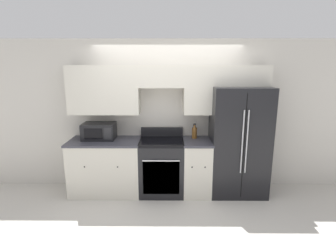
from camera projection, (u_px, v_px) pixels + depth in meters
The scene contains 8 objects.
ground_plane at pixel (168, 201), 4.29m from camera, with size 12.00×12.00×0.00m, color beige.
wall_back at pixel (168, 105), 4.53m from camera, with size 8.00×0.39×2.60m.
lower_cabinets_left at pixel (106, 166), 4.50m from camera, with size 1.20×0.64×0.94m.
lower_cabinets_right at pixel (196, 167), 4.49m from camera, with size 0.48×0.64×0.94m.
oven_range at pixel (162, 166), 4.49m from camera, with size 0.74×0.65×1.10m.
refrigerator at pixel (238, 140), 4.46m from camera, with size 0.94×0.81×1.83m.
microwave at pixel (99, 131), 4.45m from camera, with size 0.54×0.37×0.27m.
bottle at pixel (194, 133), 4.51m from camera, with size 0.08×0.08×0.25m.
Camera 1 is at (0.03, -3.91, 2.16)m, focal length 28.00 mm.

